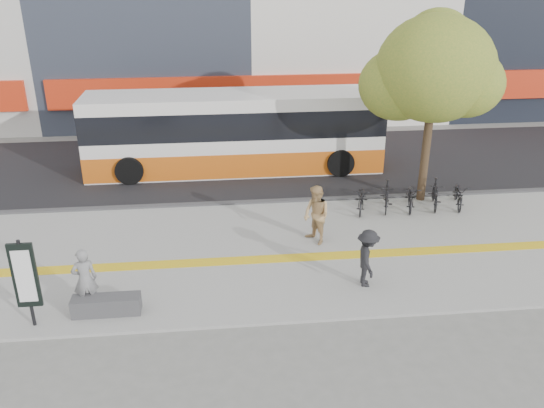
{
  "coord_description": "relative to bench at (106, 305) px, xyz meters",
  "views": [
    {
      "loc": [
        0.12,
        -12.9,
        7.93
      ],
      "look_at": [
        1.69,
        2.0,
        1.33
      ],
      "focal_mm": 37.49,
      "sensor_mm": 36.0,
      "label": 1
    }
  ],
  "objects": [
    {
      "name": "curb",
      "position": [
        2.6,
        6.2,
        -0.23
      ],
      "size": [
        40.0,
        0.25,
        0.14
      ],
      "primitive_type": "cube",
      "color": "#3E3E41",
      "rests_on": "ground"
    },
    {
      "name": "pedestrian_tan",
      "position": [
        5.58,
        3.08,
        0.66
      ],
      "size": [
        1.0,
        1.08,
        1.77
      ],
      "primitive_type": "imported",
      "rotation": [
        0.0,
        0.0,
        -1.07
      ],
      "color": "tan",
      "rests_on": "sidewalk"
    },
    {
      "name": "pedestrian_dark",
      "position": [
        6.46,
        0.61,
        0.55
      ],
      "size": [
        0.67,
        1.05,
        1.55
      ],
      "primitive_type": "imported",
      "rotation": [
        0.0,
        0.0,
        1.47
      ],
      "color": "black",
      "rests_on": "sidewalk"
    },
    {
      "name": "tactile_strip",
      "position": [
        2.6,
        2.2,
        -0.22
      ],
      "size": [
        40.0,
        0.45,
        0.01
      ],
      "primitive_type": "cube",
      "color": "gold",
      "rests_on": "sidewalk"
    },
    {
      "name": "street_tree",
      "position": [
        9.78,
        6.02,
        4.21
      ],
      "size": [
        4.4,
        3.8,
        6.31
      ],
      "color": "#372519",
      "rests_on": "sidewalk"
    },
    {
      "name": "signboard",
      "position": [
        -1.6,
        -0.31,
        1.06
      ],
      "size": [
        0.55,
        0.1,
        2.2
      ],
      "color": "black",
      "rests_on": "sidewalk"
    },
    {
      "name": "seated_woman",
      "position": [
        -0.48,
        0.27,
        0.58
      ],
      "size": [
        0.67,
        0.53,
        1.6
      ],
      "primitive_type": "imported",
      "rotation": [
        0.0,
        0.0,
        3.42
      ],
      "color": "black",
      "rests_on": "sidewalk"
    },
    {
      "name": "bicycle_row",
      "position": [
        9.18,
        5.2,
        0.22
      ],
      "size": [
        4.36,
        1.73,
        0.95
      ],
      "color": "black",
      "rests_on": "sidewalk"
    },
    {
      "name": "bench",
      "position": [
        0.0,
        0.0,
        0.0
      ],
      "size": [
        1.6,
        0.45,
        0.45
      ],
      "primitive_type": "cube",
      "color": "#3E3E41",
      "rests_on": "sidewalk"
    },
    {
      "name": "bus",
      "position": [
        3.52,
        9.7,
        1.18
      ],
      "size": [
        11.41,
        2.71,
        3.04
      ],
      "color": "silver",
      "rests_on": "street"
    },
    {
      "name": "ground",
      "position": [
        2.6,
        1.2,
        -0.3
      ],
      "size": [
        120.0,
        120.0,
        0.0
      ],
      "primitive_type": "plane",
      "color": "slate",
      "rests_on": "ground"
    },
    {
      "name": "sidewalk",
      "position": [
        2.6,
        2.7,
        -0.27
      ],
      "size": [
        40.0,
        7.0,
        0.08
      ],
      "primitive_type": "cube",
      "color": "slate",
      "rests_on": "ground"
    },
    {
      "name": "street",
      "position": [
        2.6,
        10.2,
        -0.28
      ],
      "size": [
        40.0,
        8.0,
        0.06
      ],
      "primitive_type": "cube",
      "color": "black",
      "rests_on": "ground"
    }
  ]
}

